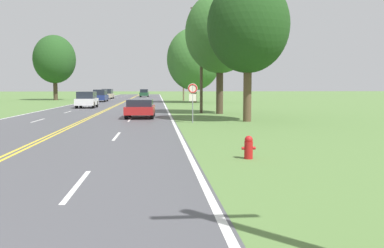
{
  "coord_description": "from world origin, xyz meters",
  "views": [
    {
      "loc": [
        4.69,
        -1.49,
        2.18
      ],
      "look_at": [
        5.72,
        10.1,
        1.11
      ],
      "focal_mm": 38.0,
      "sensor_mm": 36.0,
      "label": 1
    }
  ],
  "objects_px": {
    "car_red_hatchback_approaching": "(140,108)",
    "car_champagne_suv_receding": "(107,94)",
    "tree_right_cluster": "(220,33)",
    "car_dark_blue_van_mid_far": "(100,95)",
    "tree_left_verge": "(248,26)",
    "traffic_sign": "(193,93)",
    "tree_far_back": "(194,59)",
    "tree_behind_sign": "(55,59)",
    "car_white_hatchback_mid_near": "(87,99)",
    "fire_hydrant": "(249,147)",
    "car_dark_green_hatchback_distant": "(144,93)"
  },
  "relations": [
    {
      "from": "tree_left_verge",
      "to": "car_dark_green_hatchback_distant",
      "type": "bearing_deg",
      "value": 97.4
    },
    {
      "from": "car_champagne_suv_receding",
      "to": "tree_right_cluster",
      "type": "bearing_deg",
      "value": -160.07
    },
    {
      "from": "car_champagne_suv_receding",
      "to": "car_dark_blue_van_mid_far",
      "type": "bearing_deg",
      "value": -175.81
    },
    {
      "from": "tree_left_verge",
      "to": "tree_behind_sign",
      "type": "height_order",
      "value": "tree_behind_sign"
    },
    {
      "from": "tree_right_cluster",
      "to": "tree_far_back",
      "type": "distance_m",
      "value": 23.95
    },
    {
      "from": "car_white_hatchback_mid_near",
      "to": "traffic_sign",
      "type": "bearing_deg",
      "value": -152.69
    },
    {
      "from": "fire_hydrant",
      "to": "car_dark_green_hatchback_distant",
      "type": "relative_size",
      "value": 0.18
    },
    {
      "from": "car_red_hatchback_approaching",
      "to": "tree_behind_sign",
      "type": "bearing_deg",
      "value": -157.45
    },
    {
      "from": "traffic_sign",
      "to": "car_champagne_suv_receding",
      "type": "relative_size",
      "value": 0.55
    },
    {
      "from": "tree_right_cluster",
      "to": "car_dark_blue_van_mid_far",
      "type": "distance_m",
      "value": 31.93
    },
    {
      "from": "car_white_hatchback_mid_near",
      "to": "car_dark_green_hatchback_distant",
      "type": "relative_size",
      "value": 0.91
    },
    {
      "from": "car_dark_blue_van_mid_far",
      "to": "fire_hydrant",
      "type": "bearing_deg",
      "value": -167.02
    },
    {
      "from": "car_dark_green_hatchback_distant",
      "to": "car_dark_blue_van_mid_far",
      "type": "bearing_deg",
      "value": -8.86
    },
    {
      "from": "fire_hydrant",
      "to": "car_red_hatchback_approaching",
      "type": "height_order",
      "value": "car_red_hatchback_approaching"
    },
    {
      "from": "car_red_hatchback_approaching",
      "to": "car_white_hatchback_mid_near",
      "type": "relative_size",
      "value": 1.1
    },
    {
      "from": "traffic_sign",
      "to": "tree_right_cluster",
      "type": "distance_m",
      "value": 9.86
    },
    {
      "from": "tree_left_verge",
      "to": "car_champagne_suv_receding",
      "type": "relative_size",
      "value": 2.07
    },
    {
      "from": "tree_left_verge",
      "to": "car_dark_blue_van_mid_far",
      "type": "height_order",
      "value": "tree_left_verge"
    },
    {
      "from": "tree_far_back",
      "to": "tree_left_verge",
      "type": "bearing_deg",
      "value": -89.15
    },
    {
      "from": "tree_behind_sign",
      "to": "car_champagne_suv_receding",
      "type": "xyz_separation_m",
      "value": [
        7.86,
        5.66,
        -5.77
      ]
    },
    {
      "from": "car_white_hatchback_mid_near",
      "to": "car_dark_blue_van_mid_far",
      "type": "height_order",
      "value": "car_dark_blue_van_mid_far"
    },
    {
      "from": "tree_left_verge",
      "to": "car_red_hatchback_approaching",
      "type": "relative_size",
      "value": 2.22
    },
    {
      "from": "car_champagne_suv_receding",
      "to": "tree_far_back",
      "type": "bearing_deg",
      "value": -140.96
    },
    {
      "from": "fire_hydrant",
      "to": "car_dark_blue_van_mid_far",
      "type": "relative_size",
      "value": 0.15
    },
    {
      "from": "car_red_hatchback_approaching",
      "to": "car_dark_green_hatchback_distant",
      "type": "distance_m",
      "value": 60.33
    },
    {
      "from": "traffic_sign",
      "to": "car_dark_blue_van_mid_far",
      "type": "distance_m",
      "value": 38.1
    },
    {
      "from": "fire_hydrant",
      "to": "car_white_hatchback_mid_near",
      "type": "height_order",
      "value": "car_white_hatchback_mid_near"
    },
    {
      "from": "car_dark_blue_van_mid_far",
      "to": "car_dark_green_hatchback_distant",
      "type": "relative_size",
      "value": 1.18
    },
    {
      "from": "tree_left_verge",
      "to": "car_red_hatchback_approaching",
      "type": "xyz_separation_m",
      "value": [
        -6.85,
        3.53,
        -5.23
      ]
    },
    {
      "from": "tree_left_verge",
      "to": "traffic_sign",
      "type": "bearing_deg",
      "value": -167.98
    },
    {
      "from": "fire_hydrant",
      "to": "tree_right_cluster",
      "type": "xyz_separation_m",
      "value": [
        2.35,
        20.66,
        6.11
      ]
    },
    {
      "from": "car_dark_blue_van_mid_far",
      "to": "car_champagne_suv_receding",
      "type": "bearing_deg",
      "value": 2.82
    },
    {
      "from": "car_dark_blue_van_mid_far",
      "to": "tree_right_cluster",
      "type": "bearing_deg",
      "value": -154.52
    },
    {
      "from": "car_white_hatchback_mid_near",
      "to": "tree_left_verge",
      "type": "bearing_deg",
      "value": -143.54
    },
    {
      "from": "tree_left_verge",
      "to": "car_red_hatchback_approaching",
      "type": "distance_m",
      "value": 9.31
    },
    {
      "from": "traffic_sign",
      "to": "car_red_hatchback_approaching",
      "type": "xyz_separation_m",
      "value": [
        -3.32,
        4.28,
        -1.07
      ]
    },
    {
      "from": "car_red_hatchback_approaching",
      "to": "car_champagne_suv_receding",
      "type": "distance_m",
      "value": 46.95
    },
    {
      "from": "tree_behind_sign",
      "to": "car_white_hatchback_mid_near",
      "type": "bearing_deg",
      "value": -70.24
    },
    {
      "from": "tree_left_verge",
      "to": "car_red_hatchback_approaching",
      "type": "bearing_deg",
      "value": 152.71
    },
    {
      "from": "tree_behind_sign",
      "to": "car_white_hatchback_mid_near",
      "type": "height_order",
      "value": "tree_behind_sign"
    },
    {
      "from": "traffic_sign",
      "to": "tree_far_back",
      "type": "relative_size",
      "value": 0.23
    },
    {
      "from": "tree_behind_sign",
      "to": "car_champagne_suv_receding",
      "type": "distance_m",
      "value": 11.27
    },
    {
      "from": "tree_right_cluster",
      "to": "car_red_hatchback_approaching",
      "type": "bearing_deg",
      "value": -148.09
    },
    {
      "from": "tree_behind_sign",
      "to": "car_champagne_suv_receding",
      "type": "height_order",
      "value": "tree_behind_sign"
    },
    {
      "from": "car_white_hatchback_mid_near",
      "to": "car_champagne_suv_receding",
      "type": "distance_m",
      "value": 32.12
    },
    {
      "from": "tree_right_cluster",
      "to": "car_dark_blue_van_mid_far",
      "type": "bearing_deg",
      "value": 115.13
    },
    {
      "from": "tree_far_back",
      "to": "car_champagne_suv_receding",
      "type": "distance_m",
      "value": 23.77
    },
    {
      "from": "fire_hydrant",
      "to": "tree_behind_sign",
      "type": "height_order",
      "value": "tree_behind_sign"
    },
    {
      "from": "tree_behind_sign",
      "to": "car_champagne_suv_receding",
      "type": "relative_size",
      "value": 2.48
    },
    {
      "from": "tree_left_verge",
      "to": "tree_far_back",
      "type": "height_order",
      "value": "tree_far_back"
    }
  ]
}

